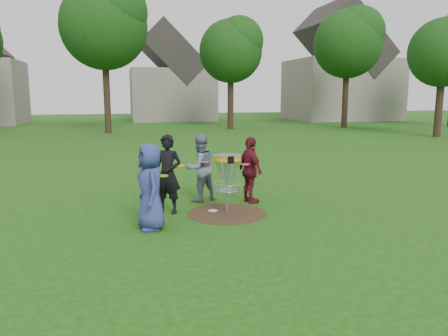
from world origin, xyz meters
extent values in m
plane|color=#19470F|center=(0.00, 0.00, 0.00)|extent=(100.00, 100.00, 0.00)
cylinder|color=#47331E|center=(0.00, 0.00, 0.00)|extent=(1.80, 1.80, 0.01)
imported|color=navy|center=(-1.76, -0.74, 0.86)|extent=(0.67, 0.91, 1.73)
imported|color=black|center=(-1.29, 0.40, 0.90)|extent=(0.78, 0.71, 1.79)
imported|color=slate|center=(-0.38, 1.31, 0.85)|extent=(1.01, 0.91, 1.69)
imported|color=maroon|center=(0.80, 0.83, 0.82)|extent=(0.61, 1.03, 1.65)
cylinder|color=silver|center=(-0.28, 0.27, 0.01)|extent=(0.22, 0.22, 0.02)
cylinder|color=#9EA0A5|center=(0.00, 0.00, 0.69)|extent=(0.05, 0.05, 1.38)
cylinder|color=orange|center=(0.00, 0.00, 1.28)|extent=(0.64, 0.64, 0.10)
cylinder|color=#9EA0A5|center=(0.00, 0.00, 1.34)|extent=(0.66, 0.66, 0.01)
cube|color=black|center=(0.00, -0.33, 1.28)|extent=(0.14, 0.02, 0.16)
torus|color=#9EA0A5|center=(0.00, 0.00, 0.70)|extent=(0.62, 0.62, 0.02)
torus|color=#9EA0A5|center=(0.00, 0.00, 0.54)|extent=(0.50, 0.50, 0.02)
cylinder|color=#9EA0A5|center=(0.00, 0.00, 0.53)|extent=(0.44, 0.44, 0.01)
cylinder|color=#74CD16|center=(-1.50, -0.64, 1.06)|extent=(0.22, 0.22, 0.02)
cylinder|color=#FFAC15|center=(-1.02, 0.31, 1.10)|extent=(0.22, 0.22, 0.02)
cylinder|color=#E53CBE|center=(-0.31, 1.05, 1.04)|extent=(0.22, 0.22, 0.02)
cylinder|color=#FF4369|center=(0.61, 0.63, 1.01)|extent=(0.22, 0.22, 0.02)
cylinder|color=#38281C|center=(-3.00, 21.50, 2.31)|extent=(0.46, 0.46, 4.62)
sphere|color=#164211|center=(-3.00, 21.50, 7.04)|extent=(5.72, 5.72, 5.72)
cylinder|color=#38281C|center=(6.00, 23.00, 1.89)|extent=(0.46, 0.46, 3.78)
sphere|color=#164211|center=(6.00, 23.00, 5.76)|extent=(4.68, 4.68, 4.68)
cylinder|color=#38281C|center=(15.00, 22.00, 2.10)|extent=(0.46, 0.46, 4.20)
sphere|color=#164211|center=(15.00, 22.00, 6.40)|extent=(5.20, 5.20, 5.20)
cylinder|color=#38281C|center=(17.00, 14.00, 1.68)|extent=(0.46, 0.46, 3.36)
sphere|color=#164211|center=(17.00, 14.00, 5.12)|extent=(4.16, 4.16, 4.16)
cube|color=gray|center=(3.00, 35.00, 2.50)|extent=(8.00, 7.00, 5.00)
cube|color=#2D2826|center=(3.00, 35.00, 6.44)|extent=(6.11, 7.14, 6.11)
cube|color=gray|center=(20.00, 32.00, 3.00)|extent=(10.00, 8.00, 6.00)
cube|color=#2D2826|center=(20.00, 32.00, 7.80)|extent=(7.64, 8.16, 7.64)
camera|label=1|loc=(-2.33, -9.31, 2.71)|focal=35.00mm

